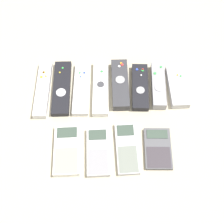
% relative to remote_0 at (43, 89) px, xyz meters
% --- Properties ---
extents(ground_plane, '(3.00, 3.00, 0.00)m').
position_rel_remote_0_xyz_m(ground_plane, '(0.22, -0.12, -0.01)').
color(ground_plane, '#B2A88E').
extents(remote_0, '(0.04, 0.21, 0.02)m').
position_rel_remote_0_xyz_m(remote_0, '(0.00, 0.00, 0.00)').
color(remote_0, silver).
rests_on(remote_0, ground_plane).
extents(remote_1, '(0.06, 0.20, 0.02)m').
position_rel_remote_0_xyz_m(remote_1, '(0.06, 0.00, -0.00)').
color(remote_1, black).
rests_on(remote_1, ground_plane).
extents(remote_2, '(0.05, 0.20, 0.02)m').
position_rel_remote_0_xyz_m(remote_2, '(0.12, 0.00, -0.00)').
color(remote_2, silver).
rests_on(remote_2, ground_plane).
extents(remote_3, '(0.05, 0.20, 0.02)m').
position_rel_remote_0_xyz_m(remote_3, '(0.19, 0.00, 0.00)').
color(remote_3, white).
rests_on(remote_3, ground_plane).
extents(remote_4, '(0.05, 0.18, 0.03)m').
position_rel_remote_0_xyz_m(remote_4, '(0.25, 0.01, 0.00)').
color(remote_4, '#333338').
rests_on(remote_4, ground_plane).
extents(remote_5, '(0.06, 0.17, 0.02)m').
position_rel_remote_0_xyz_m(remote_5, '(0.31, 0.00, 0.00)').
color(remote_5, black).
rests_on(remote_5, ground_plane).
extents(remote_6, '(0.05, 0.17, 0.03)m').
position_rel_remote_0_xyz_m(remote_6, '(0.37, 0.01, 0.00)').
color(remote_6, gray).
rests_on(remote_6, ground_plane).
extents(remote_7, '(0.06, 0.16, 0.02)m').
position_rel_remote_0_xyz_m(remote_7, '(0.43, 0.00, 0.00)').
color(remote_7, '#B7B7BC').
rests_on(remote_7, ground_plane).
extents(calculator_0, '(0.08, 0.15, 0.02)m').
position_rel_remote_0_xyz_m(calculator_0, '(0.09, -0.21, -0.00)').
color(calculator_0, silver).
rests_on(calculator_0, ground_plane).
extents(calculator_1, '(0.07, 0.15, 0.02)m').
position_rel_remote_0_xyz_m(calculator_1, '(0.18, -0.22, -0.00)').
color(calculator_1, '#B2B2B7').
rests_on(calculator_1, ground_plane).
extents(calculator_2, '(0.07, 0.16, 0.01)m').
position_rel_remote_0_xyz_m(calculator_2, '(0.26, -0.21, -0.00)').
color(calculator_2, '#B2B2B7').
rests_on(calculator_2, ground_plane).
extents(calculator_3, '(0.08, 0.13, 0.01)m').
position_rel_remote_0_xyz_m(calculator_3, '(0.35, -0.21, -0.00)').
color(calculator_3, '#4C4C51').
rests_on(calculator_3, ground_plane).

